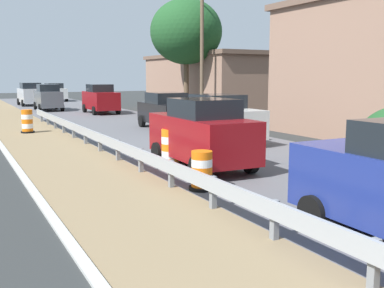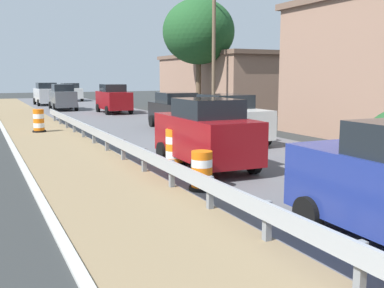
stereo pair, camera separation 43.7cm
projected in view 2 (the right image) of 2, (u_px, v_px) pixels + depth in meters
traffic_barrel_close at (202, 172)px, 11.07m from camera, size 0.65×0.65×0.97m
traffic_barrel_mid at (175, 149)px, 14.21m from camera, size 0.70×0.70×1.14m
traffic_barrel_far at (39, 122)px, 22.49m from camera, size 0.66×0.66×1.15m
car_lead_near_lane at (46, 94)px, 43.27m from camera, size 2.14×4.08×2.16m
car_trailing_near_lane at (177, 111)px, 23.92m from camera, size 2.25×4.24×1.93m
car_lead_far_lane at (205, 133)px, 13.71m from camera, size 2.07×4.38×2.12m
car_mid_far_lane at (114, 99)px, 33.99m from camera, size 2.02×4.32×2.18m
car_distant_a at (70, 92)px, 50.73m from camera, size 2.11×4.80×2.00m
car_distant_b at (63, 97)px, 37.02m from camera, size 2.02×4.33×2.13m
car_distant_c at (227, 119)px, 18.81m from camera, size 2.13×4.36×2.03m
roadside_shop_far at (228, 82)px, 37.00m from camera, size 7.19×13.77×4.55m
utility_pole_mid at (214, 49)px, 29.23m from camera, size 0.24×1.80×8.79m
tree_roadside at (199, 32)px, 31.63m from camera, size 5.09×5.09×8.18m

